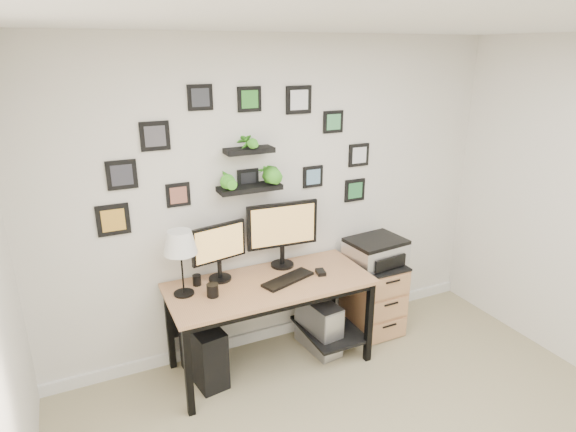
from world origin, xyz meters
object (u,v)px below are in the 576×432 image
monitor_left (219,248)px  monitor_right (282,229)px  desk (273,293)px  mug (213,290)px  pc_tower_grey (319,325)px  file_cabinet (373,296)px  table_lamp (180,244)px  pc_tower_black (204,352)px  printer (376,251)px

monitor_left → monitor_right: bearing=2.1°
desk → monitor_left: monitor_left is taller
mug → pc_tower_grey: 1.09m
monitor_right → mug: (-0.68, -0.26, -0.28)m
file_cabinet → mug: bearing=-175.4°
pc_tower_grey → monitor_left: bearing=167.0°
monitor_right → pc_tower_grey: 0.91m
monitor_left → file_cabinet: (1.40, -0.11, -0.69)m
table_lamp → pc_tower_black: 0.92m
file_cabinet → printer: bearing=102.5°
file_cabinet → monitor_right: bearing=171.2°
monitor_left → printer: size_ratio=0.90×
pc_tower_black → pc_tower_grey: 1.01m
desk → file_cabinet: desk is taller
desk → pc_tower_black: size_ratio=3.36×
table_lamp → file_cabinet: size_ratio=0.75×
printer → pc_tower_grey: bearing=-172.8°
monitor_left → mug: size_ratio=4.70×
monitor_right → printer: monitor_right is taller
desk → table_lamp: (-0.69, 0.06, 0.53)m
pc_tower_black → monitor_right: bearing=3.7°
mug → printer: size_ratio=0.19×
monitor_left → pc_tower_black: 0.83m
monitor_left → table_lamp: table_lamp is taller
desk → table_lamp: bearing=175.1°
monitor_right → pc_tower_black: 1.15m
desk → pc_tower_grey: bearing=-1.8°
table_lamp → file_cabinet: table_lamp is taller
monitor_right → mug: 0.78m
table_lamp → mug: table_lamp is taller
monitor_right → table_lamp: monitor_right is taller
file_cabinet → monitor_left: bearing=175.4°
monitor_right → table_lamp: size_ratio=1.19×
pc_tower_black → table_lamp: bearing=151.5°
monitor_right → file_cabinet: 1.14m
file_cabinet → printer: (-0.00, 0.01, 0.45)m
pc_tower_grey → pc_tower_black: bearing=178.1°
printer → desk: bearing=-176.5°
monitor_left → monitor_right: size_ratio=0.77×
mug → pc_tower_black: bearing=131.8°
monitor_left → pc_tower_grey: bearing=-13.0°
table_lamp → printer: (1.72, 0.00, -0.37)m
monitor_right → desk: bearing=-132.8°
table_lamp → monitor_right: bearing=8.6°
monitor_left → pc_tower_black: monitor_left is taller
desk → file_cabinet: size_ratio=2.39×
table_lamp → file_cabinet: bearing=-0.0°
table_lamp → pc_tower_black: (0.11, -0.04, -0.92)m
monitor_left → pc_tower_black: size_ratio=0.98×
monitor_right → table_lamp: bearing=-171.4°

